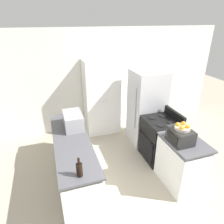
% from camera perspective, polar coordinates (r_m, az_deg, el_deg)
% --- Properties ---
extents(ground_plane, '(14.00, 14.00, 0.00)m').
position_cam_1_polar(ground_plane, '(3.51, 9.94, -27.90)').
color(ground_plane, '#A89E89').
extents(wall_back, '(7.00, 0.06, 2.60)m').
position_cam_1_polar(wall_back, '(5.26, -4.94, 8.80)').
color(wall_back, white).
rests_on(wall_back, ground_plane).
extents(counter_left, '(0.60, 2.13, 0.91)m').
position_cam_1_polar(counter_left, '(3.78, -10.91, -13.68)').
color(counter_left, silver).
rests_on(counter_left, ground_plane).
extents(counter_right, '(0.60, 0.82, 0.91)m').
position_cam_1_polar(counter_right, '(3.88, 19.17, -13.62)').
color(counter_right, silver).
rests_on(counter_right, ground_plane).
extents(pantry_cabinet, '(0.86, 0.57, 1.91)m').
position_cam_1_polar(pantry_cabinet, '(5.09, -2.99, 4.23)').
color(pantry_cabinet, silver).
rests_on(pantry_cabinet, ground_plane).
extents(stove, '(0.66, 0.70, 1.07)m').
position_cam_1_polar(stove, '(4.39, 13.44, -7.47)').
color(stove, black).
rests_on(stove, ground_plane).
extents(refrigerator, '(0.75, 0.70, 1.75)m').
position_cam_1_polar(refrigerator, '(4.77, 9.86, 1.29)').
color(refrigerator, '#B7B7BC').
rests_on(refrigerator, ground_plane).
extents(microwave, '(0.34, 0.54, 0.28)m').
position_cam_1_polar(microwave, '(3.80, -11.03, -2.36)').
color(microwave, '#939399').
rests_on(microwave, counter_left).
extents(wine_bottle, '(0.08, 0.08, 0.28)m').
position_cam_1_polar(wine_bottle, '(2.72, -9.31, -15.87)').
color(wine_bottle, black).
rests_on(wine_bottle, counter_left).
extents(toaster_oven, '(0.32, 0.41, 0.25)m').
position_cam_1_polar(toaster_oven, '(3.49, 18.96, -6.42)').
color(toaster_oven, black).
rests_on(toaster_oven, counter_right).
extents(fruit_bowl, '(0.25, 0.25, 0.11)m').
position_cam_1_polar(fruit_bowl, '(3.41, 19.48, -4.09)').
color(fruit_bowl, '#B2A893').
rests_on(fruit_bowl, toaster_oven).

